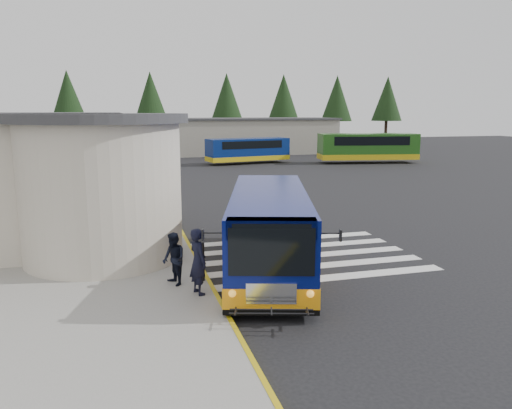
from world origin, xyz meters
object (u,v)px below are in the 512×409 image
object	(u,v)px
pedestrian_b	(174,259)
far_bus_a	(248,150)
transit_bus	(269,234)
bollard	(203,261)
far_bus_b	(368,147)
pedestrian_a	(198,261)

from	to	relation	value
pedestrian_b	far_bus_a	bearing A→B (deg)	143.31
transit_bus	far_bus_a	distance (m)	33.09
pedestrian_b	transit_bus	bearing A→B (deg)	88.49
bollard	far_bus_a	size ratio (longest dim) A/B	0.14
transit_bus	bollard	distance (m)	2.46
transit_bus	far_bus_a	size ratio (longest dim) A/B	1.11
far_bus_b	far_bus_a	bearing A→B (deg)	87.27
pedestrian_a	bollard	world-z (taller)	pedestrian_a
pedestrian_b	far_bus_a	world-z (taller)	far_bus_a
bollard	pedestrian_a	bearing A→B (deg)	-106.46
bollard	far_bus_b	xyz separation A→B (m)	(21.41, 30.45, 0.87)
bollard	far_bus_a	distance (m)	34.48
transit_bus	pedestrian_a	size ratio (longest dim) A/B	5.10
bollard	far_bus_b	size ratio (longest dim) A/B	0.12
pedestrian_a	pedestrian_b	world-z (taller)	pedestrian_a
transit_bus	pedestrian_b	distance (m)	3.28
pedestrian_b	bollard	world-z (taller)	pedestrian_b
pedestrian_a	bollard	distance (m)	1.11
pedestrian_b	far_bus_b	distance (m)	37.84
bollard	transit_bus	bearing A→B (deg)	20.02
far_bus_a	transit_bus	bearing A→B (deg)	156.05
pedestrian_a	far_bus_a	distance (m)	35.54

